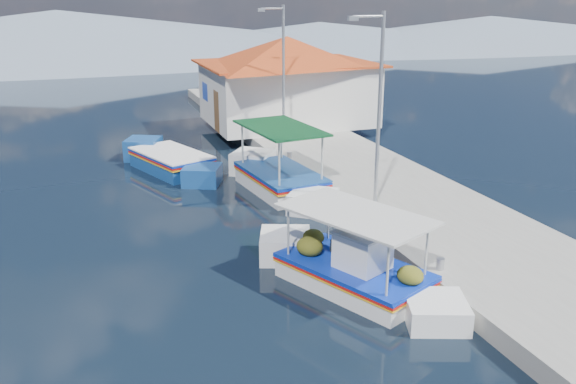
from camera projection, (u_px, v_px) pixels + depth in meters
name	position (u px, v px, depth m)	size (l,w,h in m)	color
ground	(258.00, 261.00, 16.59)	(160.00, 160.00, 0.00)	black
quay	(357.00, 173.00, 23.76)	(5.00, 44.00, 0.50)	#9A9890
bollards	(315.00, 174.00, 22.29)	(0.20, 17.20, 0.30)	#A5A8AD
main_caique	(354.00, 271.00, 15.07)	(3.72, 6.12, 2.21)	white
caique_green_canopy	(280.00, 180.00, 22.44)	(2.66, 7.11, 2.68)	white
caique_blue_hull	(172.00, 163.00, 24.94)	(3.47, 6.30, 1.19)	navy
harbor_building	(287.00, 79.00, 31.10)	(10.49, 10.49, 4.40)	silver
lamp_post_near	(377.00, 100.00, 18.61)	(1.21, 0.14, 6.00)	#A5A8AD
lamp_post_far	(281.00, 68.00, 26.65)	(1.21, 0.14, 6.00)	#A5A8AD
mountain_ridge	(168.00, 38.00, 68.07)	(171.40, 96.00, 5.50)	slate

